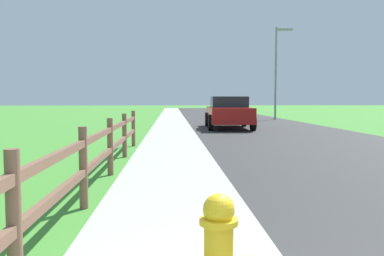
% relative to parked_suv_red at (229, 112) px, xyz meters
% --- Properties ---
extents(ground_plane, '(120.00, 120.00, 0.00)m').
position_rel_parked_suv_red_xyz_m(ground_plane, '(-1.77, 7.18, -0.77)').
color(ground_plane, '#438B32').
extents(road_asphalt, '(7.00, 66.00, 0.01)m').
position_rel_parked_suv_red_xyz_m(road_asphalt, '(1.73, 9.18, -0.77)').
color(road_asphalt, '#313131').
rests_on(road_asphalt, ground).
extents(curb_concrete, '(6.00, 66.00, 0.01)m').
position_rel_parked_suv_red_xyz_m(curb_concrete, '(-4.77, 9.18, -0.77)').
color(curb_concrete, '#ADAEA4').
rests_on(curb_concrete, ground).
extents(grass_verge, '(5.00, 66.00, 0.00)m').
position_rel_parked_suv_red_xyz_m(grass_verge, '(-6.27, 9.18, -0.77)').
color(grass_verge, '#438B32').
rests_on(grass_verge, ground).
extents(rail_fence, '(0.11, 11.55, 1.08)m').
position_rel_parked_suv_red_xyz_m(rail_fence, '(-3.92, -12.95, -0.15)').
color(rail_fence, brown).
rests_on(rail_fence, ground).
extents(parked_suv_red, '(2.26, 4.65, 1.54)m').
position_rel_parked_suv_red_xyz_m(parked_suv_red, '(0.00, 0.00, 0.00)').
color(parked_suv_red, maroon).
rests_on(parked_suv_red, ground).
extents(street_lamp, '(1.17, 0.20, 6.25)m').
position_rel_parked_suv_red_xyz_m(street_lamp, '(4.44, 7.75, 2.95)').
color(street_lamp, gray).
rests_on(street_lamp, ground).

